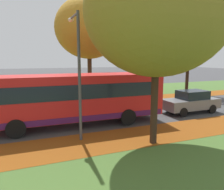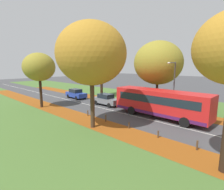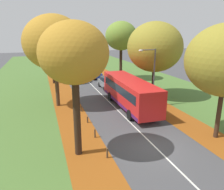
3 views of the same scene
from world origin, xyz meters
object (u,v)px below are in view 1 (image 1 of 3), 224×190
object	(u,v)px
bollard_sixth	(130,98)
bollard_fourth	(66,104)
tree_right_near	(157,10)
bus	(75,97)
tree_left_mid	(189,45)
bollard_fifth	(100,100)
tree_left_near	(89,28)
car_grey_lead	(191,102)
bollard_third	(28,107)
streetlamp_right	(77,62)

from	to	relation	value
bollard_sixth	bollard_fourth	bearing A→B (deg)	-89.61
tree_right_near	bus	world-z (taller)	tree_right_near
tree_left_mid	bollard_fifth	world-z (taller)	tree_left_mid
tree_left_near	car_grey_lead	size ratio (longest dim) A/B	2.21
tree_left_near	bollard_fifth	size ratio (longest dim) A/B	13.00
tree_right_near	bus	size ratio (longest dim) A/B	0.84
tree_left_near	bus	world-z (taller)	tree_left_near
tree_right_near	car_grey_lead	world-z (taller)	tree_right_near
tree_left_mid	bollard_sixth	xyz separation A→B (m)	(1.70, -7.81, -5.05)
tree_right_near	tree_left_mid	bearing A→B (deg)	134.21
tree_left_mid	bus	size ratio (longest dim) A/B	0.69
bollard_third	bollard_fourth	bearing A→B (deg)	89.87
bollard_third	bus	size ratio (longest dim) A/B	0.05
bollard_fifth	streetlamp_right	world-z (taller)	streetlamp_right
tree_right_near	bollard_third	distance (m)	12.00
bollard_fourth	car_grey_lead	bearing A→B (deg)	57.62
tree_left_mid	tree_right_near	distance (m)	15.61
car_grey_lead	bollard_third	bearing A→B (deg)	-115.07
bollard_fifth	streetlamp_right	xyz separation A→B (m)	(7.26, -3.52, 3.38)
car_grey_lead	tree_left_mid	bearing A→B (deg)	141.45
bus	car_grey_lead	world-z (taller)	bus
tree_right_near	bollard_fourth	distance (m)	11.02
bollard_fifth	streetlamp_right	size ratio (longest dim) A/B	0.12
bollard_fourth	bollard_sixth	world-z (taller)	bollard_sixth
tree_left_near	car_grey_lead	distance (m)	10.73
tree_left_near	bollard_sixth	world-z (taller)	tree_left_near
tree_left_mid	bollard_third	bearing A→B (deg)	-84.02
tree_left_mid	bollard_fifth	xyz separation A→B (m)	(1.68, -10.72, -5.01)
streetlamp_right	bus	distance (m)	3.04
bollard_fourth	bollard_sixth	xyz separation A→B (m)	(-0.04, 5.81, 0.03)
bollard_third	bollard_sixth	world-z (taller)	bollard_sixth
bollard_sixth	streetlamp_right	bearing A→B (deg)	-41.61
tree_right_near	bollard_fifth	distance (m)	10.77
bollard_fifth	bus	xyz separation A→B (m)	(5.03, -3.21, 1.34)
bollard_third	car_grey_lead	size ratio (longest dim) A/B	0.14
bollard_fifth	bollard_sixth	world-z (taller)	bollard_fifth
bollard_third	bollard_sixth	distance (m)	8.72
bollard_fifth	tree_left_near	bearing A→B (deg)	-171.38
streetlamp_right	bus	world-z (taller)	streetlamp_right
tree_left_mid	car_grey_lead	distance (m)	9.92
bollard_fifth	bollard_sixth	size ratio (longest dim) A/B	1.12
tree_left_near	tree_left_mid	bearing A→B (deg)	88.55
tree_left_near	streetlamp_right	distance (m)	10.17
bollard_sixth	car_grey_lead	bearing A→B (deg)	24.02
bollard_third	bollard_sixth	bearing A→B (deg)	90.22
tree_right_near	bus	xyz separation A→B (m)	(-4.18, -2.75, -4.22)
tree_left_mid	bollard_third	xyz separation A→B (m)	(1.73, -16.53, -5.09)
bollard_fourth	streetlamp_right	size ratio (longest dim) A/B	0.10
tree_left_mid	bollard_sixth	world-z (taller)	tree_left_mid
bollard_sixth	streetlamp_right	xyz separation A→B (m)	(7.24, -6.43, 3.42)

